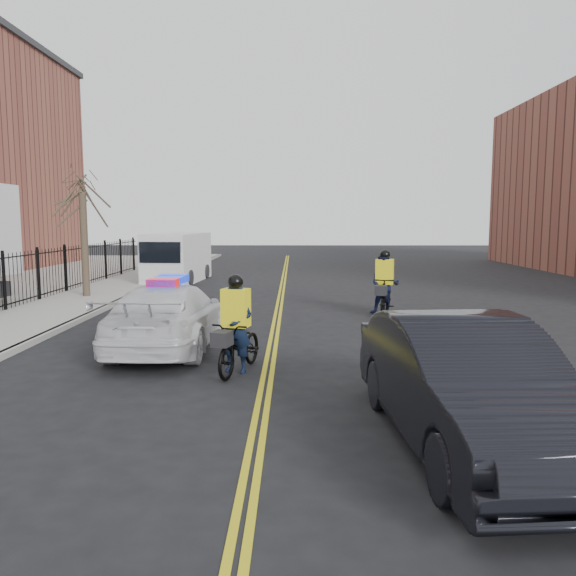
# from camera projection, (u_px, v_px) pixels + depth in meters

# --- Properties ---
(ground) EXTENTS (120.00, 120.00, 0.00)m
(ground) POSITION_uv_depth(u_px,v_px,m) (269.00, 365.00, 12.00)
(ground) COLOR black
(ground) RESTS_ON ground
(center_line_left) EXTENTS (0.10, 60.00, 0.01)m
(center_line_left) POSITION_uv_depth(u_px,v_px,m) (277.00, 307.00, 19.94)
(center_line_left) COLOR gold
(center_line_left) RESTS_ON ground
(center_line_right) EXTENTS (0.10, 60.00, 0.01)m
(center_line_right) POSITION_uv_depth(u_px,v_px,m) (281.00, 307.00, 19.94)
(center_line_right) COLOR gold
(center_line_right) RESTS_ON ground
(sidewalk) EXTENTS (3.00, 60.00, 0.15)m
(sidewalk) POSITION_uv_depth(u_px,v_px,m) (69.00, 305.00, 20.01)
(sidewalk) COLOR gray
(sidewalk) RESTS_ON ground
(curb) EXTENTS (0.20, 60.00, 0.15)m
(curb) POSITION_uv_depth(u_px,v_px,m) (111.00, 305.00, 19.99)
(curb) COLOR gray
(curb) RESTS_ON ground
(iron_fence) EXTENTS (0.12, 28.00, 2.00)m
(iron_fence) POSITION_uv_depth(u_px,v_px,m) (26.00, 279.00, 19.91)
(iron_fence) COLOR black
(iron_fence) RESTS_ON ground
(street_tree) EXTENTS (3.20, 3.20, 4.80)m
(street_tree) POSITION_uv_depth(u_px,v_px,m) (83.00, 209.00, 21.58)
(street_tree) COLOR #35291F
(street_tree) RESTS_ON sidewalk
(police_cruiser) EXTENTS (2.37, 5.48, 1.73)m
(police_cruiser) POSITION_uv_depth(u_px,v_px,m) (169.00, 316.00, 13.46)
(police_cruiser) COLOR silver
(police_cruiser) RESTS_ON ground
(dark_sedan) EXTENTS (2.28, 5.44, 1.75)m
(dark_sedan) POSITION_uv_depth(u_px,v_px,m) (466.00, 384.00, 7.56)
(dark_sedan) COLOR black
(dark_sedan) RESTS_ON ground
(cargo_van) EXTENTS (2.59, 5.96, 2.44)m
(cargo_van) POSITION_uv_depth(u_px,v_px,m) (177.00, 258.00, 28.27)
(cargo_van) COLOR silver
(cargo_van) RESTS_ON ground
(cyclist_near) EXTENTS (1.26, 2.16, 2.00)m
(cyclist_near) POSITION_uv_depth(u_px,v_px,m) (236.00, 338.00, 11.35)
(cyclist_near) COLOR black
(cyclist_near) RESTS_ON ground
(cyclist_far) EXTENTS (1.18, 2.19, 2.13)m
(cyclist_far) POSITION_uv_depth(u_px,v_px,m) (384.00, 289.00, 18.40)
(cyclist_far) COLOR black
(cyclist_far) RESTS_ON ground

